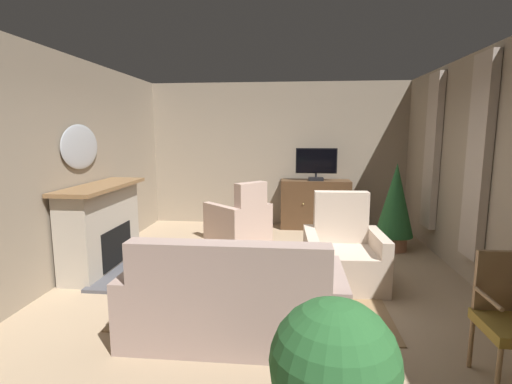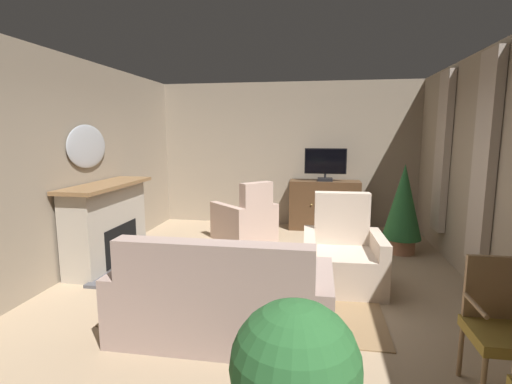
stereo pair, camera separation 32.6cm
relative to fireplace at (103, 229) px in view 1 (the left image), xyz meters
The scene contains 21 objects.
ground_plane 2.37m from the fireplace, 10.98° to the right, with size 5.66×7.15×0.04m, color tan.
wall_back 3.76m from the fireplace, 52.01° to the left, with size 5.66×0.10×2.84m, color gray.
wall_left 1.02m from the fireplace, 126.88° to the right, with size 0.10×7.15×2.84m, color gray.
wall_right_with_window 4.93m from the fireplace, ahead, with size 0.10×7.15×2.84m, color gray.
curtain_panel_near 4.84m from the fireplace, ahead, with size 0.10×0.44×2.38m, color #B2A393.
curtain_panel_far 5.01m from the fireplace, 15.72° to the left, with size 0.10×0.44×2.38m, color #B2A393.
rug_central 2.40m from the fireplace, 19.86° to the right, with size 2.78×1.75×0.01m, color #8E704C.
fireplace is the anchor object (origin of this frame).
wall_mirror_oval 1.14m from the fireplace, behind, with size 0.06×0.89×0.59m, color #B2B7BF.
tv_cabinet 3.94m from the fireplace, 40.07° to the left, with size 1.33×0.51×0.94m.
television 3.97m from the fireplace, 39.47° to the left, with size 0.78×0.20×0.62m.
coffee_table 1.93m from the fireplace, 11.75° to the right, with size 0.91×0.51×0.40m.
tv_remote 1.85m from the fireplace, ahead, with size 0.17×0.05×0.02m, color black.
folded_newspaper 1.96m from the fireplace, 10.58° to the right, with size 0.30×0.22×0.01m, color silver.
sofa_floral 2.64m from the fireplace, 38.46° to the right, with size 1.96×0.94×0.98m.
armchair_by_fireplace 2.27m from the fireplace, 42.50° to the left, with size 1.23×1.22×1.05m.
armchair_beside_cabinet 3.22m from the fireplace, ahead, with size 0.97×0.88×1.11m.
side_chair_tucked_against_wall 4.66m from the fireplace, 25.69° to the right, with size 0.46×0.46×0.96m.
potted_plant_small_fern_corner 4.10m from the fireplace, 46.86° to the right, with size 0.68×0.68×1.01m.
potted_plant_tall_palm_by_window 4.37m from the fireplace, 16.36° to the left, with size 0.58×0.58×1.39m.
cat 1.44m from the fireplace, 19.37° to the left, with size 0.21×0.70×0.19m.
Camera 1 is at (0.32, -4.40, 1.86)m, focal length 26.70 mm.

